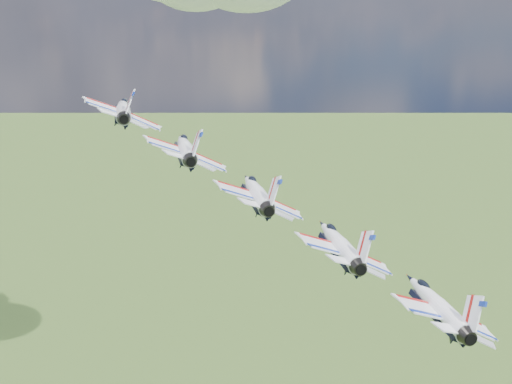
{
  "coord_description": "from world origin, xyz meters",
  "views": [
    {
      "loc": [
        13.49,
        -84.87,
        180.85
      ],
      "look_at": [
        15.12,
        -11.97,
        158.98
      ],
      "focal_mm": 50.0,
      "sensor_mm": 36.0,
      "label": 1
    }
  ],
  "objects_px": {
    "jet_4": "(435,304)",
    "jet_2": "(256,192)",
    "jet_3": "(338,243)",
    "jet_0": "(123,109)",
    "jet_1": "(185,148)"
  },
  "relations": [
    {
      "from": "jet_0",
      "to": "jet_3",
      "type": "bearing_deg",
      "value": -50.99
    },
    {
      "from": "jet_0",
      "to": "jet_1",
      "type": "height_order",
      "value": "jet_0"
    },
    {
      "from": "jet_3",
      "to": "jet_4",
      "type": "bearing_deg",
      "value": -50.99
    },
    {
      "from": "jet_4",
      "to": "jet_2",
      "type": "bearing_deg",
      "value": 129.01
    },
    {
      "from": "jet_0",
      "to": "jet_1",
      "type": "relative_size",
      "value": 1.0
    },
    {
      "from": "jet_1",
      "to": "jet_3",
      "type": "bearing_deg",
      "value": -50.99
    },
    {
      "from": "jet_3",
      "to": "jet_4",
      "type": "relative_size",
      "value": 1.0
    },
    {
      "from": "jet_2",
      "to": "jet_4",
      "type": "distance_m",
      "value": 22.36
    },
    {
      "from": "jet_0",
      "to": "jet_4",
      "type": "bearing_deg",
      "value": -50.99
    },
    {
      "from": "jet_1",
      "to": "jet_4",
      "type": "height_order",
      "value": "jet_1"
    },
    {
      "from": "jet_2",
      "to": "jet_0",
      "type": "bearing_deg",
      "value": 129.01
    },
    {
      "from": "jet_3",
      "to": "jet_4",
      "type": "distance_m",
      "value": 11.18
    },
    {
      "from": "jet_0",
      "to": "jet_1",
      "type": "distance_m",
      "value": 11.18
    },
    {
      "from": "jet_0",
      "to": "jet_4",
      "type": "height_order",
      "value": "jet_0"
    },
    {
      "from": "jet_2",
      "to": "jet_3",
      "type": "relative_size",
      "value": 1.0
    }
  ]
}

